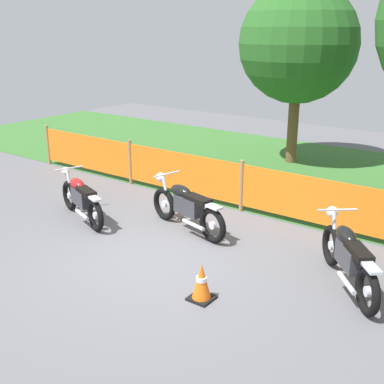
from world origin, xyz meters
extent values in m
cube|color=#5B5B60|center=(0.00, 0.00, -0.01)|extent=(24.00, 24.00, 0.02)
cube|color=#386B2D|center=(0.00, 5.75, 0.01)|extent=(24.00, 6.58, 0.01)
cylinder|color=#997547|center=(-5.99, 2.46, 0.53)|extent=(0.08, 0.08, 1.05)
cylinder|color=#997547|center=(-3.00, 2.46, 0.53)|extent=(0.08, 0.08, 1.05)
cylinder|color=#997547|center=(0.00, 2.46, 0.53)|extent=(0.08, 0.08, 1.05)
cube|color=orange|center=(-4.49, 2.46, 0.54)|extent=(2.92, 0.02, 0.85)
cube|color=orange|center=(-1.50, 2.46, 0.54)|extent=(2.92, 0.02, 0.85)
cube|color=orange|center=(1.50, 2.46, 0.54)|extent=(2.92, 0.02, 0.85)
cylinder|color=brown|center=(-0.85, 6.49, 1.03)|extent=(0.28, 0.28, 2.05)
sphere|color=#286023|center=(-0.85, 6.49, 3.11)|extent=(3.03, 3.03, 3.03)
torus|color=black|center=(-0.94, 1.20, 0.31)|extent=(0.63, 0.25, 0.63)
cylinder|color=silver|center=(-0.94, 1.20, 0.31)|extent=(0.15, 0.09, 0.14)
torus|color=black|center=(0.39, 0.87, 0.31)|extent=(0.63, 0.25, 0.63)
cylinder|color=silver|center=(0.39, 0.87, 0.31)|extent=(0.15, 0.09, 0.14)
cube|color=#38383D|center=(-0.23, 1.02, 0.49)|extent=(0.63, 0.37, 0.31)
ellipsoid|color=black|center=(-0.44, 1.08, 0.70)|extent=(0.55, 0.35, 0.21)
cube|color=black|center=(0.01, 0.97, 0.67)|extent=(0.58, 0.34, 0.10)
cube|color=silver|center=(0.39, 0.87, 0.65)|extent=(0.38, 0.24, 0.04)
cylinder|color=silver|center=(-0.88, 1.18, 0.60)|extent=(0.23, 0.11, 0.56)
sphere|color=white|center=(-1.03, 1.22, 0.82)|extent=(0.21, 0.21, 0.18)
cylinder|color=silver|center=(-0.84, 1.18, 0.93)|extent=(0.17, 0.58, 0.03)
cylinder|color=silver|center=(0.03, 0.82, 0.25)|extent=(0.54, 0.19, 0.07)
torus|color=black|center=(2.31, 1.29, 0.32)|extent=(0.49, 0.55, 0.63)
cylinder|color=silver|center=(2.31, 1.29, 0.32)|extent=(0.13, 0.14, 0.14)
torus|color=black|center=(3.20, 0.23, 0.32)|extent=(0.49, 0.55, 0.63)
cylinder|color=silver|center=(3.20, 0.23, 0.32)|extent=(0.13, 0.14, 0.14)
cube|color=#38383D|center=(2.79, 0.73, 0.49)|extent=(0.56, 0.61, 0.32)
ellipsoid|color=black|center=(2.64, 0.90, 0.71)|extent=(0.51, 0.54, 0.22)
cube|color=black|center=(2.94, 0.54, 0.68)|extent=(0.52, 0.56, 0.10)
cube|color=silver|center=(3.20, 0.23, 0.66)|extent=(0.35, 0.37, 0.04)
cylinder|color=silver|center=(2.35, 1.25, 0.60)|extent=(0.19, 0.21, 0.56)
sphere|color=white|center=(2.25, 1.37, 0.83)|extent=(0.25, 0.25, 0.18)
cylinder|color=silver|center=(2.37, 1.22, 0.94)|extent=(0.47, 0.40, 0.03)
cylinder|color=silver|center=(2.87, 0.41, 0.25)|extent=(0.40, 0.46, 0.07)
torus|color=black|center=(-2.80, 0.48, 0.30)|extent=(0.60, 0.30, 0.60)
cylinder|color=silver|center=(-2.80, 0.48, 0.30)|extent=(0.14, 0.10, 0.13)
torus|color=black|center=(-1.57, 0.03, 0.30)|extent=(0.60, 0.30, 0.60)
cylinder|color=silver|center=(-1.57, 0.03, 0.30)|extent=(0.14, 0.10, 0.13)
cube|color=#38383D|center=(-2.14, 0.24, 0.47)|extent=(0.60, 0.40, 0.30)
ellipsoid|color=maroon|center=(-2.34, 0.31, 0.67)|extent=(0.53, 0.38, 0.21)
cube|color=black|center=(-1.92, 0.16, 0.64)|extent=(0.56, 0.37, 0.09)
cube|color=silver|center=(-1.57, 0.03, 0.63)|extent=(0.37, 0.25, 0.04)
cylinder|color=silver|center=(-2.75, 0.46, 0.57)|extent=(0.22, 0.12, 0.53)
sphere|color=white|center=(-2.89, 0.51, 0.78)|extent=(0.22, 0.22, 0.17)
cylinder|color=silver|center=(-2.71, 0.45, 0.89)|extent=(0.22, 0.54, 0.03)
cylinder|color=silver|center=(-1.92, 0.02, 0.24)|extent=(0.51, 0.24, 0.07)
cube|color=black|center=(1.31, -0.74, 0.01)|extent=(0.32, 0.32, 0.03)
cone|color=orange|center=(1.31, -0.74, 0.28)|extent=(0.26, 0.26, 0.50)
cylinder|color=white|center=(1.31, -0.74, 0.31)|extent=(0.15, 0.15, 0.06)
camera|label=1|loc=(4.63, -5.44, 3.47)|focal=45.45mm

